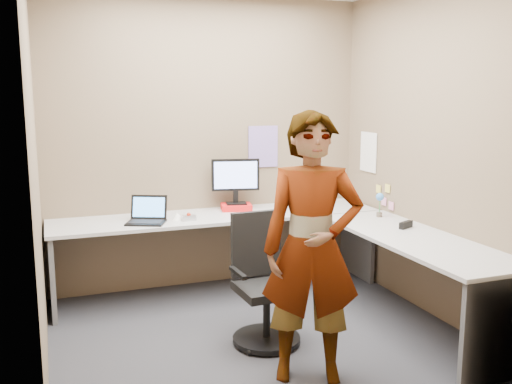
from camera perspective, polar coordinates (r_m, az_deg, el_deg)
name	(u,v)px	position (r m, az deg, el deg)	size (l,w,h in m)	color
ground	(256,333)	(4.50, -0.01, -13.90)	(3.00, 3.00, 0.00)	#28282E
wall_back	(208,143)	(5.37, -4.83, 4.91)	(3.00, 3.00, 0.00)	brown
wall_right	(428,150)	(4.87, 16.84, 4.00)	(2.70, 2.70, 0.00)	brown
wall_left	(35,167)	(3.89, -21.24, 2.36)	(2.70, 2.70, 0.00)	brown
desk	(289,241)	(4.80, 3.31, -4.93)	(2.98, 2.58, 0.73)	#BBBBBB
paper_ream	(236,207)	(5.34, -1.98, -1.51)	(0.28, 0.20, 0.06)	red
monitor	(236,177)	(5.31, -2.06, 1.46)	(0.44, 0.17, 0.42)	black
laptop	(147,216)	(4.92, -10.82, -2.35)	(0.39, 0.36, 0.22)	black
trackball_mouse	(189,217)	(4.94, -6.76, -2.54)	(0.12, 0.08, 0.07)	#B7B7BC
origami	(177,216)	(4.99, -7.89, -2.40)	(0.10, 0.10, 0.06)	white
stapler	(406,225)	(4.79, 14.76, -3.19)	(0.15, 0.04, 0.06)	black
flower	(380,201)	(5.14, 12.27, -0.88)	(0.07, 0.07, 0.22)	brown
calendar_purple	(263,147)	(5.54, 0.72, 4.57)	(0.30, 0.01, 0.40)	#846BB7
calendar_white	(368,152)	(5.61, 11.18, 3.94)	(0.01, 0.28, 0.38)	white
sticky_note_a	(388,188)	(5.36, 13.02, 0.36)	(0.01, 0.07, 0.07)	#F2E059
sticky_note_b	(384,201)	(5.42, 12.68, -0.92)	(0.01, 0.07, 0.07)	pink
sticky_note_c	(391,206)	(5.33, 13.37, -1.35)	(0.01, 0.07, 0.07)	pink
sticky_note_d	(378,189)	(5.49, 12.15, 0.29)	(0.01, 0.07, 0.07)	#F2E059
office_chair	(264,291)	(4.23, 0.76, -9.88)	(0.50, 0.50, 0.93)	black
person	(312,249)	(3.59, 5.62, -5.65)	(0.62, 0.41, 1.71)	#999399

